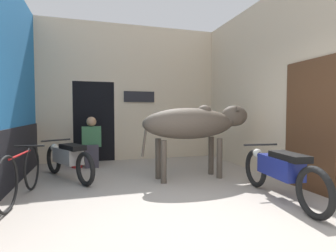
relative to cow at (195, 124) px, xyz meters
The scene contains 10 objects.
ground_plane 2.47m from the cow, 112.72° to the right, with size 30.00×30.00×0.00m, color #9E9389.
wall_left_shopfront 3.35m from the cow, behind, with size 0.25×4.39×3.56m.
wall_back_with_doorway 2.87m from the cow, 114.85° to the left, with size 4.64×0.93×3.56m.
wall_right_with_door 1.70m from the cow, ahead, with size 0.22×4.39×3.56m.
cow is the anchor object (origin of this frame).
motorcycle_near 1.78m from the cow, 66.22° to the right, with size 0.58×2.01×0.75m.
motorcycle_far 2.49m from the cow, 166.06° to the left, with size 1.01×1.71×0.72m.
bicycle 3.00m from the cow, behind, with size 0.44×1.74×0.74m.
shopkeeper_seated 2.56m from the cow, 138.93° to the left, with size 0.43×0.34×1.16m.
plastic_stool 2.90m from the cow, 143.36° to the left, with size 0.35×0.35×0.41m.
Camera 1 is at (-1.06, -2.57, 1.26)m, focal length 28.00 mm.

